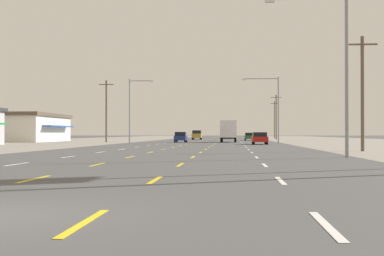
% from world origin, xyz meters
% --- Properties ---
extents(ground_plane, '(572.00, 572.00, 0.00)m').
position_xyz_m(ground_plane, '(0.00, 66.00, 0.00)').
color(ground_plane, '#4C4C4F').
extents(lot_apron_left, '(28.00, 440.00, 0.01)m').
position_xyz_m(lot_apron_left, '(-24.75, 66.00, 0.00)').
color(lot_apron_left, gray).
rests_on(lot_apron_left, ground).
extents(lane_markings, '(10.64, 227.60, 0.01)m').
position_xyz_m(lane_markings, '(0.00, 104.50, 0.01)').
color(lane_markings, white).
rests_on(lane_markings, ground).
extents(signal_span_wire, '(26.19, 0.53, 9.88)m').
position_xyz_m(signal_span_wire, '(-0.22, 11.68, 6.03)').
color(signal_span_wire, brown).
rests_on(signal_span_wire, ground).
extents(sedan_far_right_nearest, '(1.80, 4.50, 1.46)m').
position_xyz_m(sedan_far_right_nearest, '(7.22, 58.43, 0.76)').
color(sedan_far_right_nearest, red).
rests_on(sedan_far_right_nearest, ground).
extents(hatchback_inner_left_near, '(1.72, 3.90, 1.54)m').
position_xyz_m(hatchback_inner_left_near, '(-3.66, 73.23, 0.78)').
color(hatchback_inner_left_near, navy).
rests_on(hatchback_inner_left_near, ground).
extents(box_truck_inner_right_mid, '(2.40, 7.20, 3.23)m').
position_xyz_m(box_truck_inner_right_mid, '(3.36, 75.23, 1.84)').
color(box_truck_inner_right_mid, '#235B2D').
rests_on(box_truck_inner_right_mid, ground).
extents(sedan_far_right_midfar, '(1.80, 4.50, 1.46)m').
position_xyz_m(sedan_far_right_midfar, '(7.16, 96.08, 0.76)').
color(sedan_far_right_midfar, '#235B2D').
rests_on(sedan_far_right_midfar, ground).
extents(suv_inner_left_far, '(1.98, 4.90, 1.98)m').
position_xyz_m(suv_inner_left_far, '(-3.61, 110.24, 1.03)').
color(suv_inner_left_far, '#B28C33').
rests_on(suv_inner_left_far, ground).
extents(storefront_left_row_2, '(10.38, 17.92, 4.53)m').
position_xyz_m(storefront_left_row_2, '(-28.97, 79.19, 2.29)').
color(storefront_left_row_2, silver).
rests_on(storefront_left_row_2, ground).
extents(streetlight_right_row_0, '(4.53, 0.26, 8.98)m').
position_xyz_m(streetlight_right_row_0, '(9.64, 22.18, 5.29)').
color(streetlight_right_row_0, gray).
rests_on(streetlight_right_row_0, ground).
extents(streetlight_left_row_1, '(3.48, 0.26, 8.81)m').
position_xyz_m(streetlight_left_row_1, '(-9.80, 66.90, 5.08)').
color(streetlight_left_row_1, gray).
rests_on(streetlight_left_row_1, ground).
extents(streetlight_right_row_1, '(5.04, 0.26, 8.98)m').
position_xyz_m(streetlight_right_row_1, '(9.55, 66.90, 5.35)').
color(streetlight_right_row_1, gray).
rests_on(streetlight_right_row_1, ground).
extents(utility_pole_right_row_0, '(2.20, 0.26, 8.52)m').
position_xyz_m(utility_pole_right_row_0, '(13.54, 33.29, 4.45)').
color(utility_pole_right_row_0, brown).
rests_on(utility_pole_right_row_0, ground).
extents(utility_pole_left_row_1, '(2.20, 0.26, 9.19)m').
position_xyz_m(utility_pole_left_row_1, '(-14.70, 72.55, 4.79)').
color(utility_pole_left_row_1, brown).
rests_on(utility_pole_left_row_1, ground).
extents(utility_pole_right_row_2, '(2.20, 0.26, 9.62)m').
position_xyz_m(utility_pole_right_row_2, '(13.30, 110.71, 5.00)').
color(utility_pole_right_row_2, brown).
rests_on(utility_pole_right_row_2, ground).
extents(utility_pole_right_row_3, '(2.20, 0.26, 10.22)m').
position_xyz_m(utility_pole_right_row_3, '(15.60, 145.90, 5.31)').
color(utility_pole_right_row_3, brown).
rests_on(utility_pole_right_row_3, ground).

